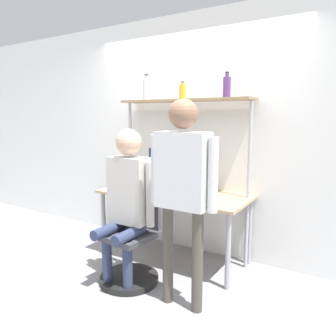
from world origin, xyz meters
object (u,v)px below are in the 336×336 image
laptop (153,187)px  person_standing (183,177)px  cell_phone (168,198)px  bottle_purple (227,87)px  bottle_amber (183,92)px  person_seated (127,194)px  bottle_clear (147,89)px  office_chair (132,251)px  monitor (172,167)px

laptop → person_standing: (0.70, -0.60, 0.27)m
cell_phone → bottle_purple: bottle_purple is taller
person_standing → bottle_purple: bearing=92.3°
person_standing → bottle_amber: (-0.55, 0.97, 0.74)m
cell_phone → bottle_amber: 1.17m
laptop → cell_phone: 0.27m
person_seated → person_standing: 0.67m
laptop → bottle_clear: size_ratio=1.17×
laptop → office_chair: bearing=-80.8°
person_seated → bottle_amber: (0.08, 0.89, 0.97)m
monitor → bottle_purple: bearing=2.3°
monitor → person_standing: size_ratio=0.38×
cell_phone → office_chair: office_chair is taller
bottle_clear → bottle_amber: size_ratio=1.56×
monitor → person_standing: (0.66, -0.94, 0.09)m
office_chair → person_seated: size_ratio=0.65×
person_seated → bottle_clear: 1.40m
cell_phone → bottle_purple: 1.26m
bottle_clear → person_seated: bearing=-65.8°
person_standing → bottle_purple: bottle_purple is taller
bottle_clear → bottle_purple: size_ratio=1.15×
laptop → bottle_purple: bottle_purple is taller
monitor → laptop: bearing=-95.9°
bottle_purple → monitor: bearing=-177.7°
laptop → office_chair: size_ratio=0.37×
laptop → person_standing: 0.96m
person_seated → bottle_clear: bottle_clear is taller
bottle_purple → laptop: bearing=-150.7°
bottle_amber → monitor: bearing=-167.8°
monitor → bottle_purple: (0.63, 0.03, 0.86)m
cell_phone → office_chair: 0.63m
monitor → bottle_clear: size_ratio=2.16×
laptop → person_seated: person_seated is taller
office_chair → bottle_purple: bearing=55.2°
laptop → bottle_amber: size_ratio=1.83×
laptop → bottle_clear: bottle_clear is taller
monitor → bottle_clear: bearing=176.0°
monitor → bottle_amber: size_ratio=3.38×
cell_phone → bottle_clear: (-0.57, 0.45, 1.12)m
person_standing → bottle_amber: size_ratio=8.99×
person_standing → monitor: bearing=125.2°
office_chair → bottle_clear: size_ratio=3.19×
bottle_amber → cell_phone: bearing=-78.0°
laptop → person_seated: bearing=-82.0°
cell_phone → person_standing: (0.45, -0.51, 0.33)m
office_chair → person_standing: (0.62, -0.13, 0.80)m
office_chair → cell_phone: bearing=66.0°
person_standing → bottle_purple: 1.24m
person_seated → bottle_purple: bearing=56.5°
bottle_amber → laptop: bearing=-112.3°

